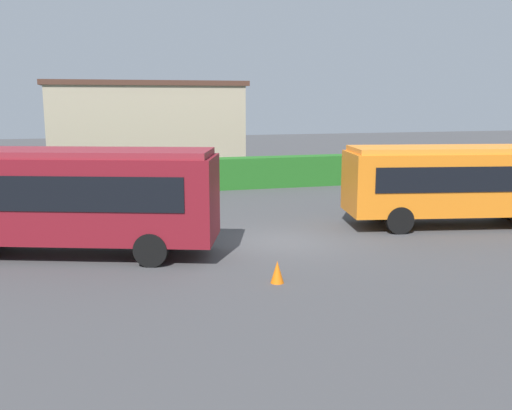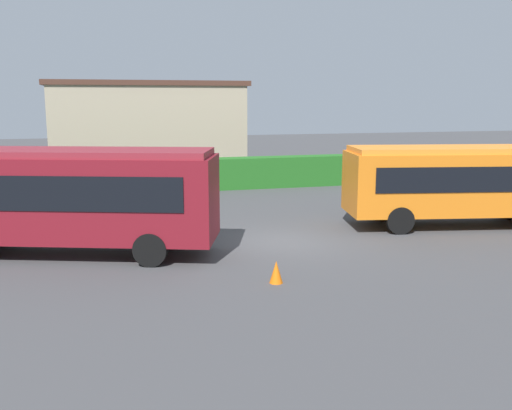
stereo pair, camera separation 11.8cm
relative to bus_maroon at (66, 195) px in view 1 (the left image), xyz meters
name	(u,v)px [view 1 (the left image)]	position (x,y,z in m)	size (l,w,h in m)	color
ground_plane	(280,242)	(6.89, -0.23, -1.90)	(115.88, 115.88, 0.00)	#424244
bus_maroon	(66,195)	(0.00, 0.00, 0.00)	(9.50, 5.29, 3.31)	maroon
bus_orange	(459,180)	(14.24, 0.41, -0.13)	(8.87, 4.11, 3.05)	orange
hedge_row	(211,174)	(6.89, 11.84, -1.06)	(69.94, 1.22, 1.67)	#22641F
depot_building	(146,129)	(4.09, 18.24, 1.06)	(11.98, 5.43, 5.90)	tan
traffic_cone	(277,272)	(5.42, -4.42, -1.60)	(0.36, 0.36, 0.60)	orange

